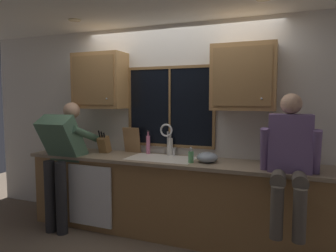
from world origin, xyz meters
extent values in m
cube|color=silver|center=(0.00, 0.06, 1.27)|extent=(5.93, 0.12, 2.55)
cylinder|color=#FFEAB2|center=(-1.06, -0.60, 2.54)|extent=(0.14, 0.14, 0.01)
cube|color=black|center=(-0.09, -0.01, 1.52)|extent=(1.10, 0.02, 0.95)
cube|color=brown|center=(-0.09, -0.02, 2.02)|extent=(1.17, 0.02, 0.04)
cube|color=brown|center=(-0.09, -0.02, 1.03)|extent=(1.17, 0.02, 0.04)
cube|color=brown|center=(-0.66, -0.02, 1.52)|extent=(0.03, 0.02, 0.95)
cube|color=brown|center=(0.48, -0.02, 1.52)|extent=(0.04, 0.02, 0.95)
cube|color=brown|center=(-0.09, -0.02, 1.52)|extent=(0.02, 0.02, 0.95)
cube|color=olive|center=(0.00, -0.29, 0.44)|extent=(3.53, 0.58, 0.88)
cube|color=gray|center=(0.00, -0.31, 0.90)|extent=(3.59, 0.62, 0.04)
cube|color=white|center=(-0.90, -0.61, 0.46)|extent=(0.60, 0.02, 0.74)
cube|color=#A87A47|center=(-1.01, -0.17, 1.86)|extent=(0.69, 0.33, 0.72)
cube|color=olive|center=(-1.01, -0.34, 1.86)|extent=(0.61, 0.01, 0.62)
sphere|color=#B2B2B7|center=(-0.81, -0.34, 1.63)|extent=(0.02, 0.02, 0.02)
cube|color=#A87A47|center=(0.84, -0.17, 1.86)|extent=(0.69, 0.33, 0.72)
cube|color=olive|center=(0.84, -0.34, 1.86)|extent=(0.61, 0.01, 0.62)
sphere|color=#B2B2B7|center=(1.04, -0.34, 1.63)|extent=(0.02, 0.02, 0.02)
cube|color=white|center=(-0.09, -0.30, 0.91)|extent=(0.80, 0.46, 0.02)
cube|color=beige|center=(-0.29, -0.30, 0.81)|extent=(0.36, 0.42, 0.20)
cube|color=beige|center=(0.11, -0.30, 0.81)|extent=(0.36, 0.42, 0.20)
cube|color=white|center=(-0.09, -0.30, 0.81)|extent=(0.04, 0.42, 0.20)
cylinder|color=silver|center=(-0.09, -0.08, 1.07)|extent=(0.03, 0.03, 0.30)
torus|color=silver|center=(-0.09, -0.14, 1.24)|extent=(0.16, 0.02, 0.16)
cylinder|color=silver|center=(-0.01, -0.08, 0.97)|extent=(0.03, 0.03, 0.09)
cylinder|color=#262628|center=(-1.37, -0.76, 0.44)|extent=(0.13, 0.13, 0.88)
cylinder|color=#262628|center=(-1.20, -0.76, 0.44)|extent=(0.13, 0.13, 0.88)
cube|color=#4C7259|center=(-1.28, -0.62, 1.13)|extent=(0.44, 0.48, 0.61)
sphere|color=tan|center=(-1.28, -0.42, 1.48)|extent=(0.21, 0.21, 0.21)
cylinder|color=#4C7259|center=(-1.50, -0.44, 1.18)|extent=(0.09, 0.52, 0.26)
cylinder|color=#4C7259|center=(-1.06, -0.44, 1.18)|extent=(0.09, 0.52, 0.26)
cylinder|color=#595147|center=(1.24, -0.69, 0.90)|extent=(0.14, 0.43, 0.16)
cylinder|color=#595147|center=(1.42, -0.69, 0.90)|extent=(0.14, 0.43, 0.16)
cylinder|color=#595147|center=(1.24, -0.91, 0.65)|extent=(0.11, 0.11, 0.46)
cylinder|color=#595147|center=(1.42, -0.91, 0.65)|extent=(0.11, 0.11, 0.46)
cube|color=slate|center=(1.33, -0.47, 1.20)|extent=(0.41, 0.21, 0.56)
sphere|color=tan|center=(1.33, -0.47, 1.58)|extent=(0.20, 0.20, 0.20)
cylinder|color=slate|center=(1.10, -0.52, 1.12)|extent=(0.08, 0.20, 0.47)
cylinder|color=slate|center=(1.56, -0.52, 1.12)|extent=(0.08, 0.20, 0.47)
cube|color=olive|center=(-0.93, -0.23, 1.02)|extent=(0.12, 0.18, 0.25)
cylinder|color=black|center=(-0.96, -0.29, 1.18)|extent=(0.02, 0.05, 0.09)
cylinder|color=black|center=(-0.93, -0.29, 1.17)|extent=(0.02, 0.04, 0.08)
cylinder|color=black|center=(-0.89, -0.29, 1.16)|extent=(0.02, 0.04, 0.06)
cube|color=#997047|center=(-0.60, -0.09, 1.09)|extent=(0.23, 0.09, 0.34)
ellipsoid|color=#8C99A8|center=(0.48, -0.32, 0.97)|extent=(0.24, 0.24, 0.12)
cylinder|color=#59A566|center=(0.32, -0.42, 0.98)|extent=(0.06, 0.06, 0.13)
cylinder|color=silver|center=(0.32, -0.42, 1.07)|extent=(0.02, 0.02, 0.04)
cylinder|color=silver|center=(0.32, -0.44, 1.09)|extent=(0.01, 0.04, 0.01)
cylinder|color=pink|center=(-0.36, -0.08, 1.04)|extent=(0.05, 0.05, 0.23)
cylinder|color=#AD5B7A|center=(-0.36, -0.08, 1.18)|extent=(0.02, 0.02, 0.06)
cylinder|color=black|center=(-0.36, -0.08, 1.22)|extent=(0.03, 0.03, 0.01)
cylinder|color=silver|center=(-0.06, -0.08, 1.03)|extent=(0.07, 0.07, 0.22)
cylinder|color=#B3AFA7|center=(-0.06, -0.08, 1.16)|extent=(0.03, 0.03, 0.05)
cylinder|color=black|center=(-0.06, -0.08, 1.20)|extent=(0.04, 0.04, 0.01)
camera|label=1|loc=(1.29, -3.63, 1.63)|focal=32.71mm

